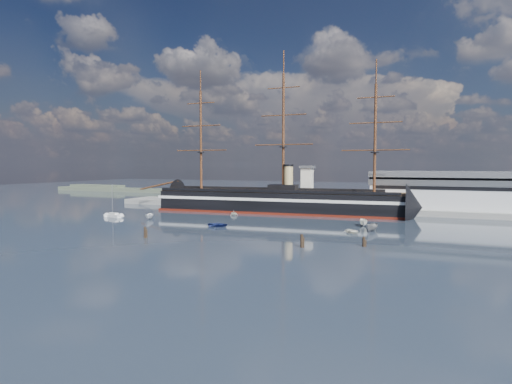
% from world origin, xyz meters
% --- Properties ---
extents(ground, '(600.00, 600.00, 0.00)m').
position_xyz_m(ground, '(0.00, 40.00, 0.00)').
color(ground, '#25303D').
rests_on(ground, ground).
extents(quay, '(180.00, 18.00, 2.00)m').
position_xyz_m(quay, '(10.00, 76.00, 0.00)').
color(quay, slate).
rests_on(quay, ground).
extents(warehouse, '(63.00, 21.00, 11.60)m').
position_xyz_m(warehouse, '(58.00, 80.00, 7.98)').
color(warehouse, '#B7BABC').
rests_on(warehouse, ground).
extents(quay_tower, '(5.00, 5.00, 15.00)m').
position_xyz_m(quay_tower, '(3.00, 73.00, 9.75)').
color(quay_tower, silver).
rests_on(quay_tower, ground).
extents(shoreline, '(120.00, 10.00, 4.00)m').
position_xyz_m(shoreline, '(-139.23, 135.00, 1.45)').
color(shoreline, '#3F4C38').
rests_on(shoreline, ground).
extents(warship, '(113.40, 22.28, 53.94)m').
position_xyz_m(warship, '(-5.90, 60.00, 4.04)').
color(warship, black).
rests_on(warship, ground).
extents(sailboat, '(7.05, 3.79, 10.82)m').
position_xyz_m(sailboat, '(-49.32, 25.32, 0.69)').
color(sailboat, silver).
rests_on(sailboat, ground).
extents(motorboat_a, '(6.17, 3.98, 2.32)m').
position_xyz_m(motorboat_a, '(-34.94, 25.40, 0.00)').
color(motorboat_a, white).
rests_on(motorboat_a, ground).
extents(motorboat_b, '(1.94, 3.82, 1.71)m').
position_xyz_m(motorboat_b, '(-7.40, 19.87, 0.00)').
color(motorboat_b, navy).
rests_on(motorboat_b, ground).
extents(motorboat_c, '(6.89, 4.10, 2.59)m').
position_xyz_m(motorboat_c, '(33.65, 27.90, 0.00)').
color(motorboat_c, gray).
rests_on(motorboat_c, ground).
extents(motorboat_d, '(4.59, 5.69, 1.93)m').
position_xyz_m(motorboat_d, '(-14.85, 45.25, 0.00)').
color(motorboat_d, silver).
rests_on(motorboat_d, ground).
extents(motorboat_e, '(2.94, 2.99, 1.40)m').
position_xyz_m(motorboat_e, '(29.53, 23.29, 0.00)').
color(motorboat_e, white).
rests_on(motorboat_e, ground).
extents(motorboat_f, '(6.75, 3.64, 2.56)m').
position_xyz_m(motorboat_f, '(30.21, 36.44, 0.00)').
color(motorboat_f, white).
rests_on(motorboat_f, ground).
extents(piling_near_left, '(0.64, 0.64, 3.34)m').
position_xyz_m(piling_near_left, '(-14.59, -3.33, 0.00)').
color(piling_near_left, black).
rests_on(piling_near_left, ground).
extents(piling_near_right, '(0.64, 0.64, 3.48)m').
position_xyz_m(piling_near_right, '(23.15, -0.16, 0.00)').
color(piling_near_right, black).
rests_on(piling_near_right, ground).
extents(piling_far_right, '(0.64, 0.64, 2.76)m').
position_xyz_m(piling_far_right, '(34.99, 6.00, 0.00)').
color(piling_far_right, black).
rests_on(piling_far_right, ground).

